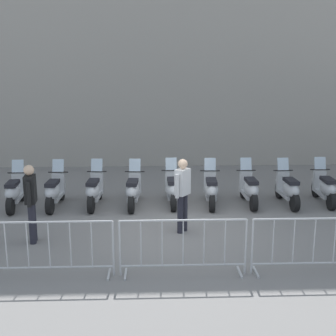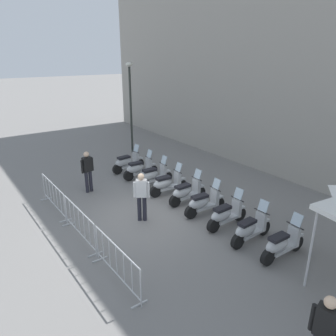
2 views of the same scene
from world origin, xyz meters
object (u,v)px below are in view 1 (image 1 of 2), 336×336
barrier_segment_2 (314,245)px  motorcycle_2 (94,191)px  motorcycle_0 (15,192)px  motorcycle_8 (325,188)px  officer_by_barriers (31,199)px  motorcycle_7 (288,190)px  officer_near_row_end (183,191)px  motorcycle_4 (172,189)px  barrier_segment_0 (49,249)px  barrier_segment_1 (183,247)px  motorcycle_5 (211,190)px  motorcycle_6 (249,189)px  motorcycle_1 (54,192)px  motorcycle_3 (133,191)px

barrier_segment_2 → motorcycle_2: bearing=146.0°
motorcycle_0 → barrier_segment_2: 7.85m
motorcycle_8 → officer_by_barriers: officer_by_barriers is taller
motorcycle_7 → officer_by_barriers: bearing=-151.0°
barrier_segment_2 → officer_near_row_end: bearing=144.7°
motorcycle_4 → barrier_segment_0: size_ratio=0.74×
motorcycle_2 → barrier_segment_1: motorcycle_2 is taller
motorcycle_5 → motorcycle_6: same height
barrier_segment_1 → motorcycle_1: bearing=136.4°
motorcycle_0 → barrier_segment_0: (2.44, -3.78, 0.07)m
motorcycle_2 → motorcycle_3: 1.07m
motorcycle_6 → barrier_segment_0: motorcycle_6 is taller
motorcycle_2 → motorcycle_4: size_ratio=1.00×
motorcycle_7 → motorcycle_8: (1.04, 0.23, 0.00)m
barrier_segment_0 → motorcycle_2: bearing=94.6°
motorcycle_7 → motorcycle_0: bearing=-171.7°
motorcycle_1 → motorcycle_3: 2.14m
motorcycle_8 → barrier_segment_0: motorcycle_8 is taller
motorcycle_2 → motorcycle_6: (4.25, 0.61, 0.00)m
motorcycle_3 → motorcycle_5: 2.15m
officer_near_row_end → motorcycle_3: bearing=130.4°
motorcycle_1 → motorcycle_5: (4.24, 0.65, 0.00)m
barrier_segment_2 → barrier_segment_0: bearing=-171.7°
motorcycle_1 → motorcycle_5: same height
motorcycle_4 → motorcycle_8: 4.29m
motorcycle_6 → barrier_segment_2: (0.87, -4.06, 0.07)m
motorcycle_2 → motorcycle_3: size_ratio=1.00×
motorcycle_5 → barrier_segment_2: (1.93, -3.90, 0.07)m
motorcycle_5 → motorcycle_6: (1.07, 0.16, 0.00)m
motorcycle_3 → barrier_segment_1: motorcycle_3 is taller
motorcycle_3 → motorcycle_4: bearing=14.5°
motorcycle_2 → motorcycle_3: same height
motorcycle_2 → officer_near_row_end: 3.08m
motorcycle_2 → officer_by_barriers: 2.74m
motorcycle_3 → officer_by_barriers: bearing=-122.3°
motorcycle_8 → motorcycle_4: bearing=-172.5°
motorcycle_4 → motorcycle_7: (3.21, 0.33, 0.00)m
motorcycle_2 → motorcycle_7: same height
motorcycle_3 → motorcycle_5: (2.12, 0.34, 0.00)m
motorcycle_3 → officer_by_barriers: size_ratio=1.00×
motorcycle_5 → motorcycle_7: size_ratio=1.00×
barrier_segment_1 → officer_by_barriers: 3.61m
motorcycle_8 → officer_near_row_end: size_ratio=1.00×
motorcycle_1 → barrier_segment_1: bearing=-43.6°
barrier_segment_0 → motorcycle_5: bearing=58.2°
motorcycle_2 → motorcycle_5: 3.22m
motorcycle_8 → barrier_segment_1: (-3.64, -4.74, 0.07)m
barrier_segment_0 → motorcycle_3: bearing=80.2°
motorcycle_1 → motorcycle_7: 6.44m
officer_near_row_end → motorcycle_2: bearing=147.3°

